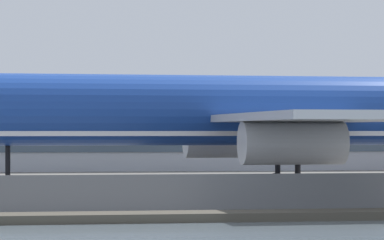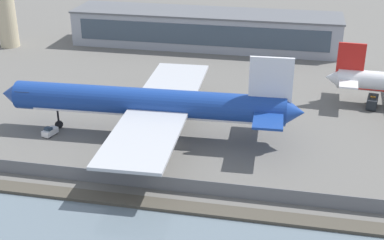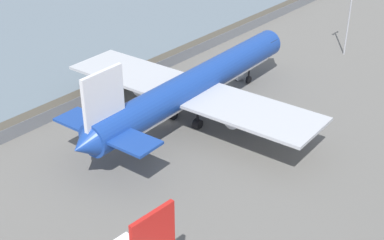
{
  "view_description": "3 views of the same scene",
  "coord_description": "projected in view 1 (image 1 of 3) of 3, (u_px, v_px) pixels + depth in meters",
  "views": [
    {
      "loc": [
        -22.96,
        -83.08,
        5.06
      ],
      "look_at": [
        -8.86,
        6.84,
        5.97
      ],
      "focal_mm": 105.0,
      "sensor_mm": 36.0,
      "label": 1
    },
    {
      "loc": [
        21.59,
        -86.47,
        45.15
      ],
      "look_at": [
        2.55,
        6.32,
        2.38
      ],
      "focal_mm": 50.0,
      "sensor_mm": 36.0,
      "label": 2
    },
    {
      "loc": [
        63.17,
        57.98,
        46.92
      ],
      "look_at": [
        -0.16,
        6.21,
        2.33
      ],
      "focal_mm": 50.0,
      "sensor_mm": 36.0,
      "label": 3
    }
  ],
  "objects": [
    {
      "name": "terminal_building",
      "position": [
        150.0,
        131.0,
        148.68
      ],
      "size": [
        77.82,
        15.92,
        10.23
      ],
      "color": "#9EA3AD",
      "rests_on": "ground"
    },
    {
      "name": "baggage_tug",
      "position": [
        3.0,
        190.0,
        80.81
      ],
      "size": [
        2.35,
        3.5,
        1.8
      ],
      "color": "white",
      "rests_on": "ground"
    },
    {
      "name": "cargo_jet_blue",
      "position": [
        253.0,
        113.0,
        88.0
      ],
      "size": [
        58.63,
        50.24,
        16.93
      ],
      "color": "#193D93",
      "rests_on": "ground"
    },
    {
      "name": "ground_plane",
      "position": [
        320.0,
        197.0,
        85.58
      ],
      "size": [
        500.0,
        500.0,
        0.0
      ],
      "primitive_type": "plane",
      "color": "#66635E"
    }
  ]
}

